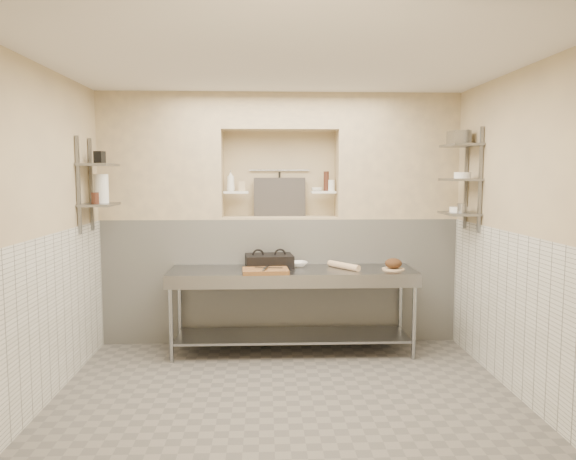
{
  "coord_description": "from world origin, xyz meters",
  "views": [
    {
      "loc": [
        -0.17,
        -4.67,
        1.91
      ],
      "look_at": [
        0.06,
        0.9,
        1.35
      ],
      "focal_mm": 35.0,
      "sensor_mm": 36.0,
      "label": 1
    }
  ],
  "objects": [
    {
      "name": "basket_right",
      "position": [
        1.84,
        1.13,
        2.28
      ],
      "size": [
        0.19,
        0.23,
        0.14
      ],
      "primitive_type": "cube",
      "rotation": [
        0.0,
        0.0,
        0.05
      ],
      "color": "gray",
      "rests_on": "wall_shelf_right_upper"
    },
    {
      "name": "box_left_upper",
      "position": [
        -1.84,
        1.11,
        2.07
      ],
      "size": [
        0.11,
        0.11,
        0.12
      ],
      "primitive_type": "cube",
      "rotation": [
        0.0,
        0.0,
        -0.26
      ],
      "color": "black",
      "rests_on": "wall_shelf_left_upper"
    },
    {
      "name": "backwall_pillar_right",
      "position": [
        1.33,
        1.75,
        2.1
      ],
      "size": [
        1.35,
        0.4,
        1.4
      ],
      "primitive_type": "cube",
      "color": "#CCB382",
      "rests_on": "backwall_lower"
    },
    {
      "name": "prep_table",
      "position": [
        0.12,
        1.18,
        0.64
      ],
      "size": [
        2.6,
        0.7,
        0.9
      ],
      "color": "gray",
      "rests_on": "floor"
    },
    {
      "name": "cutting_board",
      "position": [
        -0.17,
        0.99,
        0.92
      ],
      "size": [
        0.48,
        0.35,
        0.04
      ],
      "primitive_type": "cube",
      "rotation": [
        0.0,
        0.0,
        0.06
      ],
      "color": "olive",
      "rests_on": "prep_table"
    },
    {
      "name": "wall_shelf_right_mid",
      "position": [
        1.84,
        1.05,
        1.85
      ],
      "size": [
        0.3,
        0.5,
        0.02
      ],
      "primitive_type": "cube",
      "color": "slate",
      "rests_on": "wall_right"
    },
    {
      "name": "hanging_steel",
      "position": [
        0.0,
        1.9,
        1.78
      ],
      "size": [
        0.02,
        0.02,
        0.3
      ],
      "primitive_type": "cylinder",
      "color": "black",
      "rests_on": "utensil_rail"
    },
    {
      "name": "condiment_a",
      "position": [
        0.53,
        1.77,
        1.82
      ],
      "size": [
        0.06,
        0.06,
        0.22
      ],
      "primitive_type": "cylinder",
      "color": "#3E1E15",
      "rests_on": "alcove_shelf_right"
    },
    {
      "name": "utensil_rail",
      "position": [
        0.0,
        1.92,
        1.95
      ],
      "size": [
        0.7,
        0.02,
        0.02
      ],
      "primitive_type": "cylinder",
      "rotation": [
        0.0,
        1.57,
        0.0
      ],
      "color": "gray",
      "rests_on": "wall_back"
    },
    {
      "name": "jar_alcove",
      "position": [
        -0.43,
        1.74,
        1.77
      ],
      "size": [
        0.07,
        0.07,
        0.11
      ],
      "primitive_type": "cube",
      "color": "#CCB382",
      "rests_on": "alcove_shelf_left"
    },
    {
      "name": "bread_board",
      "position": [
        1.18,
        1.14,
        0.91
      ],
      "size": [
        0.24,
        0.24,
        0.01
      ],
      "primitive_type": "cylinder",
      "color": "beige",
      "rests_on": "prep_table"
    },
    {
      "name": "wall_shelf_right_upper",
      "position": [
        1.84,
        1.05,
        2.2
      ],
      "size": [
        0.3,
        0.5,
        0.03
      ],
      "primitive_type": "cube",
      "color": "slate",
      "rests_on": "wall_right"
    },
    {
      "name": "backwall_lower",
      "position": [
        0.0,
        1.75,
        0.7
      ],
      "size": [
        4.0,
        0.4,
        1.4
      ],
      "primitive_type": "cube",
      "color": "silver",
      "rests_on": "floor"
    },
    {
      "name": "wainscot_left",
      "position": [
        -1.99,
        0.0,
        0.7
      ],
      "size": [
        0.02,
        3.9,
        1.4
      ],
      "primitive_type": "cube",
      "color": "silver",
      "rests_on": "floor"
    },
    {
      "name": "condiment_c",
      "position": [
        0.59,
        1.74,
        1.78
      ],
      "size": [
        0.07,
        0.07,
        0.13
      ],
      "primitive_type": "cylinder",
      "color": "white",
      "rests_on": "alcove_shelf_right"
    },
    {
      "name": "bowl_right",
      "position": [
        1.84,
        1.07,
        1.54
      ],
      "size": [
        0.19,
        0.19,
        0.06
      ],
      "primitive_type": "cylinder",
      "color": "white",
      "rests_on": "wall_shelf_right_lower"
    },
    {
      "name": "alcove_shelf_left",
      "position": [
        -0.5,
        1.75,
        1.7
      ],
      "size": [
        0.28,
        0.16,
        0.02
      ],
      "primitive_type": "cube",
      "color": "white",
      "rests_on": "backwall_lower"
    },
    {
      "name": "backwall_header",
      "position": [
        0.0,
        1.75,
        2.6
      ],
      "size": [
        1.3,
        0.4,
        0.4
      ],
      "primitive_type": "cube",
      "color": "#CCB382",
      "rests_on": "backwall_lower"
    },
    {
      "name": "knife_blade",
      "position": [
        -0.14,
        1.04,
        0.95
      ],
      "size": [
        0.29,
        0.07,
        0.01
      ],
      "primitive_type": "cube",
      "rotation": [
        0.0,
        0.0,
        -0.13
      ],
      "color": "gray",
      "rests_on": "cutting_board"
    },
    {
      "name": "shelf_rail_left_b",
      "position": [
        -1.98,
        0.85,
        1.8
      ],
      "size": [
        0.03,
        0.03,
        0.95
      ],
      "primitive_type": "cube",
      "color": "slate",
      "rests_on": "wall_left"
    },
    {
      "name": "wall_shelf_left_lower",
      "position": [
        -1.84,
        1.05,
        1.6
      ],
      "size": [
        0.3,
        0.5,
        0.02
      ],
      "primitive_type": "cube",
      "color": "slate",
      "rests_on": "wall_left"
    },
    {
      "name": "shelf_rail_right_b",
      "position": [
        1.98,
        0.85,
        1.85
      ],
      "size": [
        0.03,
        0.03,
        1.05
      ],
      "primitive_type": "cube",
      "color": "slate",
      "rests_on": "wall_right"
    },
    {
      "name": "canister_right",
      "position": [
        1.84,
        0.97,
        1.56
      ],
      "size": [
        0.1,
        0.1,
        0.1
      ],
      "primitive_type": "cylinder",
      "color": "gray",
      "rests_on": "wall_shelf_right_lower"
    },
    {
      "name": "bottle_soap",
      "position": [
        -0.56,
        1.74,
        1.83
      ],
      "size": [
        0.11,
        0.11,
        0.24
      ],
      "primitive_type": "imported",
      "rotation": [
        0.0,
        0.0,
        0.19
      ],
      "color": "white",
      "rests_on": "alcove_shelf_left"
    },
    {
      "name": "floor",
      "position": [
        0.0,
        0.0,
        -0.05
      ],
      "size": [
        4.0,
        3.9,
        0.1
      ],
      "primitive_type": "cube",
      "color": "slate",
      "rests_on": "ground"
    },
    {
      "name": "alcove_shelf_right",
      "position": [
        0.5,
        1.75,
        1.7
      ],
      "size": [
        0.28,
        0.16,
        0.02
      ],
      "primitive_type": "cube",
      "color": "white",
      "rests_on": "backwall_lower"
    },
    {
      "name": "backwall_pillar_left",
      "position": [
        -1.33,
        1.75,
        2.1
      ],
      "size": [
        1.35,
        0.4,
        1.4
      ],
      "primitive_type": "cube",
      "color": "#CCB382",
      "rests_on": "backwall_lower"
    },
    {
      "name": "bread_loaf",
      "position": [
        1.18,
        1.14,
        0.97
      ],
      "size": [
        0.18,
        0.18,
        0.11
      ],
      "primitive_type": "ellipsoid",
      "color": "#4C2D19",
      "rests_on": "bread_board"
    },
    {
      "name": "condiment_b",
      "position": [
        0.54,
        1.77,
        1.82
      ],
      "size": [
        0.06,
        0.06,
        0.22
      ],
      "primitive_type": "cylinder",
      "color": "#3E1E15",
      "rests_on": "alcove_shelf_right"
    },
    {
      "name": "wall_left",
      "position": [
        -2.05,
        0.0,
        1.4
      ],
      "size": [
        0.1,
        3.9,
        2.8
      ],
      "primitive_type": "cube",
      "color": "#CCB382",
      "rests_on": "ground"
    },
    {
      "name": "rolling_pin",
      "position": [
        0.66,
        1.2,
        0.93
      ],
      "size": [
        0.31,
        0.41,
        0.07
      ],
      "primitive_type": "cylinder",
      "rotation": [
        1.57,
        0.0,
        0.61
      ],
      "color": "beige",
      "rests_on": "prep_table"
    },
    {
      "name": "shelf_rail_right_a",
      "position": [
        1.98,
        1.25,
        1.85
      ],
      "size": [
        0.03,
        0.03,
        1.05
      ],
      "primitive_type": "cube",
      "color": "slate",
      "rests_on": "wall_right"
    },
    {
      "name": "wall_shelf_left_upper",
      "position": [
        -1.84,
        1.05,
        2.0
      ],
      "size": [
        0.3,
        0.5,
        0.03
      ],
      "primitive_type": "cube",
      "color": "slate",
      "rests_on": "wall_left"
    },
    {
      "name": "jug_left",
      "position": [
        -1.84,
        1.13,
        1.76
      ],
      "size": [
        0.15,
        0.15,
        0.29
      ],
      "primitive_type": "cylinder",
      "color": "white",
      "rests_on": "wall_shelf_left_lower"
    },
    {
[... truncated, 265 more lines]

